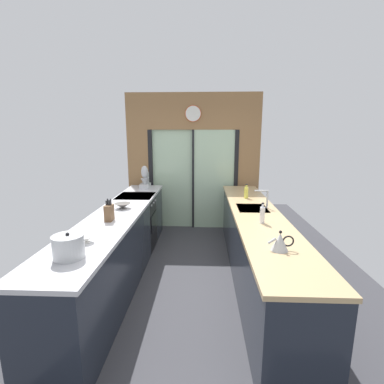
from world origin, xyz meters
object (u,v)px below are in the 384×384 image
at_px(kettle, 280,242).
at_px(stock_pot, 69,247).
at_px(knife_block, 109,213).
at_px(stand_mixer, 145,179).
at_px(soap_bottle_far, 246,192).
at_px(soap_bottle_near, 262,215).
at_px(mixing_bowl_far, 123,206).
at_px(oven_range, 137,222).
at_px(mixing_bowl_near, 86,239).

bearing_deg(kettle, stock_pot, -172.70).
bearing_deg(kettle, knife_block, 156.51).
xyz_separation_m(stand_mixer, soap_bottle_far, (1.78, -0.79, -0.07)).
bearing_deg(stand_mixer, soap_bottle_far, -23.97).
bearing_deg(soap_bottle_near, soap_bottle_far, 90.00).
relative_size(knife_block, stand_mixer, 0.63).
height_order(stand_mixer, soap_bottle_near, stand_mixer).
distance_m(kettle, soap_bottle_far, 2.02).
distance_m(mixing_bowl_far, stand_mixer, 1.50).
distance_m(oven_range, stand_mixer, 0.93).
height_order(knife_block, stand_mixer, stand_mixer).
relative_size(stock_pot, kettle, 1.11).
relative_size(mixing_bowl_near, soap_bottle_far, 0.68).
height_order(oven_range, kettle, kettle).
relative_size(knife_block, stock_pot, 1.04).
height_order(knife_block, soap_bottle_near, knife_block).
distance_m(knife_block, soap_bottle_near, 1.78).
height_order(mixing_bowl_far, stock_pot, stock_pot).
bearing_deg(oven_range, mixing_bowl_near, -89.48).
bearing_deg(oven_range, knife_block, -89.22).
bearing_deg(stand_mixer, soap_bottle_near, -49.05).
distance_m(stand_mixer, soap_bottle_near, 2.72).
relative_size(mixing_bowl_far, stand_mixer, 0.52).
relative_size(knife_block, soap_bottle_near, 1.11).
distance_m(mixing_bowl_near, stand_mixer, 2.72).
bearing_deg(stock_pot, kettle, 7.30).
distance_m(mixing_bowl_near, stock_pot, 0.34).
distance_m(knife_block, soap_bottle_far, 2.17).
relative_size(mixing_bowl_far, stock_pot, 0.85).
xyz_separation_m(mixing_bowl_near, stock_pot, (-0.00, -0.33, 0.06)).
bearing_deg(knife_block, stand_mixer, 90.00).
bearing_deg(stock_pot, stand_mixer, 90.00).
bearing_deg(stand_mixer, mixing_bowl_far, -90.00).
distance_m(oven_range, mixing_bowl_far, 0.95).
xyz_separation_m(stand_mixer, kettle, (1.78, -2.81, -0.08)).
height_order(oven_range, soap_bottle_far, soap_bottle_far).
xyz_separation_m(mixing_bowl_far, kettle, (1.78, -1.32, 0.04)).
bearing_deg(soap_bottle_far, mixing_bowl_far, -158.43).
xyz_separation_m(oven_range, soap_bottle_far, (1.80, -0.10, 0.56)).
height_order(oven_range, soap_bottle_near, soap_bottle_near).
xyz_separation_m(oven_range, stock_pot, (0.02, -2.35, 0.56)).
relative_size(oven_range, knife_block, 3.46).
distance_m(mixing_bowl_far, knife_block, 0.55).
xyz_separation_m(mixing_bowl_far, soap_bottle_far, (1.78, 0.70, 0.06)).
relative_size(stand_mixer, stock_pot, 1.64).
height_order(oven_range, knife_block, knife_block).
height_order(mixing_bowl_far, kettle, kettle).
distance_m(stand_mixer, kettle, 3.33).
xyz_separation_m(stock_pot, soap_bottle_near, (1.78, 0.99, 0.00)).
distance_m(stand_mixer, stock_pot, 3.04).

